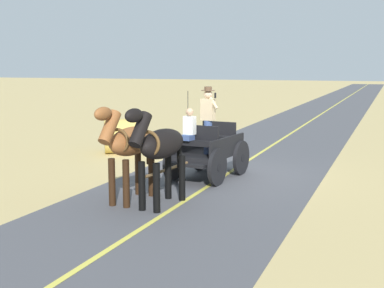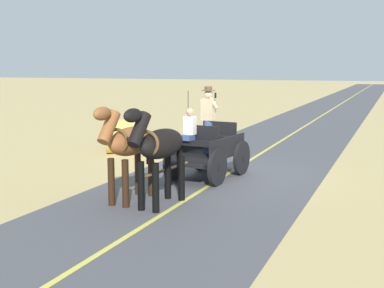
# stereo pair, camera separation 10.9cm
# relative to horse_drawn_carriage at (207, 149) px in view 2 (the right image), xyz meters

# --- Properties ---
(ground_plane) EXTENTS (200.00, 200.00, 0.00)m
(ground_plane) POSITION_rel_horse_drawn_carriage_xyz_m (-0.37, -0.59, -0.82)
(ground_plane) COLOR tan
(road_surface) EXTENTS (5.22, 160.00, 0.01)m
(road_surface) POSITION_rel_horse_drawn_carriage_xyz_m (-0.37, -0.59, -0.81)
(road_surface) COLOR #4C4C51
(road_surface) RESTS_ON ground
(road_centre_stripe) EXTENTS (0.12, 160.00, 0.00)m
(road_centre_stripe) POSITION_rel_horse_drawn_carriage_xyz_m (-0.37, -0.59, -0.81)
(road_centre_stripe) COLOR #DBCC4C
(road_centre_stripe) RESTS_ON road_surface
(horse_drawn_carriage) EXTENTS (1.69, 4.51, 2.50)m
(horse_drawn_carriage) POSITION_rel_horse_drawn_carriage_xyz_m (0.00, 0.00, 0.00)
(horse_drawn_carriage) COLOR black
(horse_drawn_carriage) RESTS_ON ground
(horse_near_side) EXTENTS (0.72, 2.14, 2.21)m
(horse_near_side) POSITION_rel_horse_drawn_carriage_xyz_m (-0.04, 3.06, 0.51)
(horse_near_side) COLOR black
(horse_near_side) RESTS_ON ground
(horse_off_side) EXTENTS (0.65, 2.13, 2.21)m
(horse_off_side) POSITION_rel_horse_drawn_carriage_xyz_m (0.76, 2.96, 0.51)
(horse_off_side) COLOR brown
(horse_off_side) RESTS_ON ground
(hay_bale) EXTENTS (1.58, 1.61, 1.20)m
(hay_bale) POSITION_rel_horse_drawn_carriage_xyz_m (4.23, -2.68, -0.22)
(hay_bale) COLOR gold
(hay_bale) RESTS_ON ground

